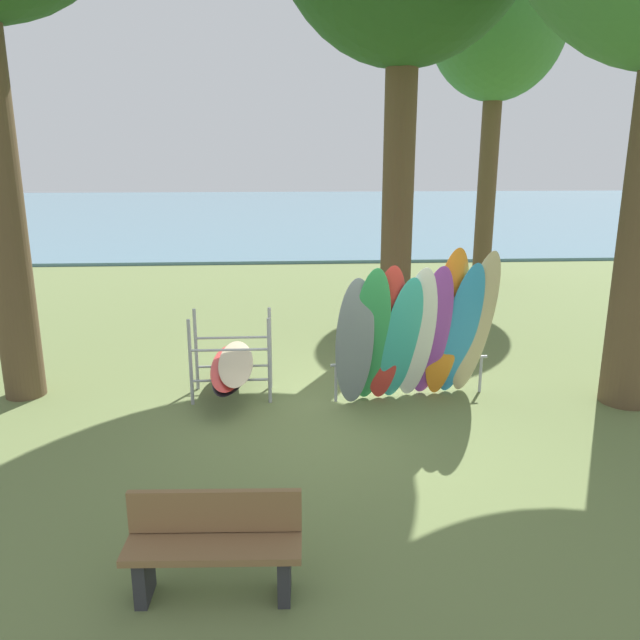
% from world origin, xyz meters
% --- Properties ---
extents(ground_plane, '(80.00, 80.00, 0.00)m').
position_xyz_m(ground_plane, '(0.00, 0.00, 0.00)').
color(ground_plane, olive).
extents(lake_water, '(80.00, 36.00, 0.10)m').
position_xyz_m(lake_water, '(0.00, 30.03, 0.05)').
color(lake_water, slate).
rests_on(lake_water, ground).
extents(tree_far_left_back, '(3.45, 3.45, 8.68)m').
position_xyz_m(tree_far_left_back, '(4.65, 8.89, 6.59)').
color(tree_far_left_back, brown).
rests_on(tree_far_left_back, ground).
extents(leaning_board_pile, '(2.38, 1.15, 2.29)m').
position_xyz_m(leaning_board_pile, '(1.01, 0.38, 1.04)').
color(leaning_board_pile, gray).
rests_on(leaning_board_pile, ground).
extents(board_storage_rack, '(1.15, 2.12, 1.25)m').
position_xyz_m(board_storage_rack, '(-1.59, 0.88, 0.47)').
color(board_storage_rack, '#9EA0A5').
rests_on(board_storage_rack, ground).
extents(park_bench, '(1.42, 0.47, 0.85)m').
position_xyz_m(park_bench, '(-1.42, -3.41, 0.45)').
color(park_bench, '#2D2D33').
rests_on(park_bench, ground).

